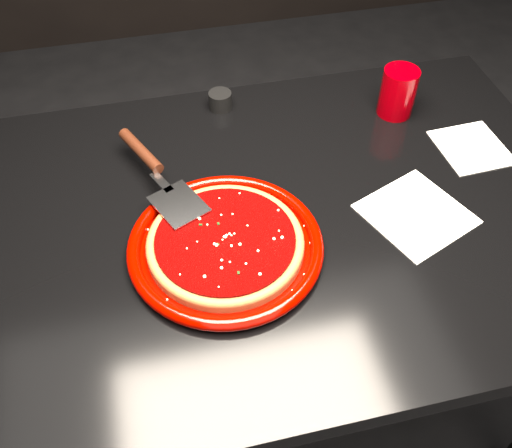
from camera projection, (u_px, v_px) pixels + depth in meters
The scene contains 13 objects.
floor at pixel (264, 397), 1.59m from camera, with size 4.00×4.00×0.01m, color black.
table at pixel (266, 325), 1.31m from camera, with size 1.20×0.80×0.75m, color black.
plate at pixel (226, 246), 0.97m from camera, with size 0.33×0.33×0.02m, color #6E0300.
pizza_crust at pixel (225, 244), 0.96m from camera, with size 0.27×0.27×0.01m, color brown.
pizza_crust_rim at pixel (225, 242), 0.96m from camera, with size 0.27×0.27×0.02m, color brown.
pizza_sauce at pixel (225, 240), 0.95m from camera, with size 0.24×0.24×0.01m, color #630101.
parmesan_dusting at pixel (225, 237), 0.95m from camera, with size 0.23×0.23×0.01m, color #F4EABD, non-canonical shape.
basil_flecks at pixel (225, 238), 0.95m from camera, with size 0.21×0.21×0.00m, color black, non-canonical shape.
pizza_server at pixel (159, 174), 1.04m from camera, with size 0.09×0.32×0.02m, color #B4B7BB, non-canonical shape.
cup at pixel (398, 92), 1.19m from camera, with size 0.07×0.07×0.10m, color #8D0005.
napkin_a at pixel (416, 214), 1.03m from camera, with size 0.17×0.17×0.00m, color white.
napkin_b at pixel (472, 148), 1.15m from camera, with size 0.13×0.14×0.00m, color white.
ramekin at pixel (220, 100), 1.23m from camera, with size 0.05×0.05×0.04m, color black.
Camera 1 is at (-0.18, -0.68, 1.51)m, focal length 40.00 mm.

